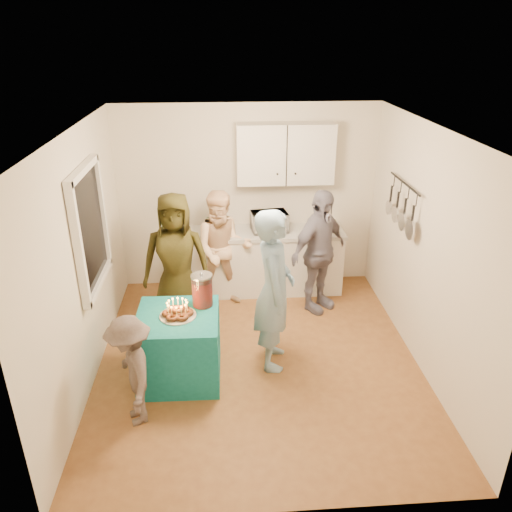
{
  "coord_description": "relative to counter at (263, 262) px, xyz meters",
  "views": [
    {
      "loc": [
        -0.36,
        -4.71,
        3.47
      ],
      "look_at": [
        0.0,
        0.35,
        1.15
      ],
      "focal_mm": 35.0,
      "sensor_mm": 36.0,
      "label": 1
    }
  ],
  "objects": [
    {
      "name": "floor",
      "position": [
        -0.2,
        -1.7,
        -0.43
      ],
      "size": [
        4.0,
        4.0,
        0.0
      ],
      "primitive_type": "plane",
      "color": "brown",
      "rests_on": "ground"
    },
    {
      "name": "right_wall",
      "position": [
        1.6,
        -1.7,
        0.87
      ],
      "size": [
        4.0,
        4.0,
        0.0
      ],
      "primitive_type": "plane",
      "color": "silver",
      "rests_on": "floor"
    },
    {
      "name": "woman_back_right",
      "position": [
        0.67,
        -0.59,
        0.4
      ],
      "size": [
        1.01,
        0.93,
        1.66
      ],
      "primitive_type": "imported",
      "rotation": [
        0.0,
        0.0,
        0.68
      ],
      "color": "black",
      "rests_on": "floor"
    },
    {
      "name": "countertop",
      "position": [
        0.0,
        -0.0,
        0.46
      ],
      "size": [
        2.24,
        0.62,
        0.05
      ],
      "primitive_type": "cube",
      "color": "beige",
      "rests_on": "counter"
    },
    {
      "name": "back_wall",
      "position": [
        -0.2,
        0.3,
        0.87
      ],
      "size": [
        3.6,
        3.6,
        0.0
      ],
      "primitive_type": "plane",
      "color": "silver",
      "rests_on": "floor"
    },
    {
      "name": "left_wall",
      "position": [
        -2.0,
        -1.7,
        0.87
      ],
      "size": [
        4.0,
        4.0,
        0.0
      ],
      "primitive_type": "plane",
      "color": "silver",
      "rests_on": "floor"
    },
    {
      "name": "woman_back_left",
      "position": [
        -1.15,
        -0.76,
        0.43
      ],
      "size": [
        0.86,
        0.57,
        1.72
      ],
      "primitive_type": "imported",
      "rotation": [
        0.0,
        0.0,
        -0.03
      ],
      "color": "#4E4816",
      "rests_on": "floor"
    },
    {
      "name": "window_night",
      "position": [
        -1.97,
        -1.4,
        1.12
      ],
      "size": [
        0.04,
        1.0,
        1.2
      ],
      "primitive_type": "cube",
      "color": "black",
      "rests_on": "left_wall"
    },
    {
      "name": "microwave",
      "position": [
        0.08,
        0.0,
        0.62
      ],
      "size": [
        0.53,
        0.39,
        0.27
      ],
      "primitive_type": "imported",
      "rotation": [
        0.0,
        0.0,
        0.12
      ],
      "color": "white",
      "rests_on": "countertop"
    },
    {
      "name": "party_table",
      "position": [
        -1.06,
        -1.92,
        -0.05
      ],
      "size": [
        0.86,
        0.86,
        0.76
      ],
      "primitive_type": "cube",
      "rotation": [
        0.0,
        0.0,
        -0.02
      ],
      "color": "#117075",
      "rests_on": "floor"
    },
    {
      "name": "counter",
      "position": [
        0.0,
        0.0,
        0.0
      ],
      "size": [
        2.2,
        0.58,
        0.86
      ],
      "primitive_type": "cube",
      "color": "white",
      "rests_on": "floor"
    },
    {
      "name": "ceiling",
      "position": [
        -0.2,
        -1.7,
        2.17
      ],
      "size": [
        4.0,
        4.0,
        0.0
      ],
      "primitive_type": "plane",
      "color": "white",
      "rests_on": "floor"
    },
    {
      "name": "donut_cake",
      "position": [
        -1.05,
        -1.94,
        0.42
      ],
      "size": [
        0.38,
        0.38,
        0.18
      ],
      "primitive_type": null,
      "color": "#381C0C",
      "rests_on": "party_table"
    },
    {
      "name": "pot_rack",
      "position": [
        1.52,
        -1.0,
        1.17
      ],
      "size": [
        0.12,
        1.0,
        0.6
      ],
      "primitive_type": "cube",
      "color": "black",
      "rests_on": "right_wall"
    },
    {
      "name": "woman_back_center",
      "position": [
        -0.57,
        -0.35,
        0.37
      ],
      "size": [
        0.8,
        0.64,
        1.6
      ],
      "primitive_type": "imported",
      "rotation": [
        0.0,
        0.0,
        0.04
      ],
      "color": "#F6AE80",
      "rests_on": "floor"
    },
    {
      "name": "punch_jar",
      "position": [
        -0.8,
        -1.72,
        0.5
      ],
      "size": [
        0.22,
        0.22,
        0.34
      ],
      "primitive_type": "cylinder",
      "color": "#B5130E",
      "rests_on": "party_table"
    },
    {
      "name": "upper_cabinet",
      "position": [
        0.3,
        0.15,
        1.52
      ],
      "size": [
        1.3,
        0.3,
        0.8
      ],
      "primitive_type": "cube",
      "color": "white",
      "rests_on": "back_wall"
    },
    {
      "name": "man_birthday",
      "position": [
        -0.03,
        -1.73,
        0.48
      ],
      "size": [
        0.5,
        0.71,
        1.83
      ],
      "primitive_type": "imported",
      "rotation": [
        0.0,
        0.0,
        1.48
      ],
      "color": "#8AADC8",
      "rests_on": "floor"
    },
    {
      "name": "child_near_left",
      "position": [
        -1.45,
        -2.57,
        0.14
      ],
      "size": [
        0.63,
        0.83,
        1.14
      ],
      "primitive_type": "imported",
      "rotation": [
        0.0,
        0.0,
        -1.25
      ],
      "color": "#4E423F",
      "rests_on": "floor"
    }
  ]
}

